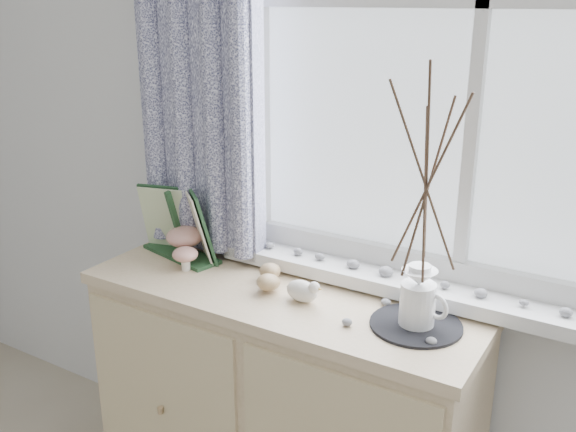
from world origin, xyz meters
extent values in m
cube|color=silver|center=(0.00, 2.00, 1.30)|extent=(4.00, 0.04, 2.60)
cube|color=silver|center=(0.30, 2.00, 1.65)|extent=(1.30, 0.01, 1.40)
cube|color=silver|center=(0.30, 1.92, 0.88)|extent=(1.45, 0.16, 0.04)
cube|color=beige|center=(-0.15, 1.75, 0.41)|extent=(1.17, 0.43, 0.81)
cube|color=beige|center=(-0.15, 1.75, 0.83)|extent=(1.20, 0.45, 0.03)
cube|color=beige|center=(-0.44, 1.53, 0.41)|extent=(0.55, 0.01, 0.75)
cylinder|color=white|center=(-0.54, 1.79, 0.89)|extent=(0.03, 0.03, 0.08)
ellipsoid|color=#AA2505|center=(-0.54, 1.79, 0.93)|extent=(0.12, 0.12, 0.07)
cylinder|color=white|center=(-0.48, 1.72, 0.88)|extent=(0.03, 0.03, 0.05)
ellipsoid|color=#AA2505|center=(-0.48, 1.72, 0.90)|extent=(0.08, 0.08, 0.04)
ellipsoid|color=#A2875A|center=(-0.17, 1.72, 0.88)|extent=(0.06, 0.05, 0.08)
ellipsoid|color=#A2875A|center=(-0.21, 1.79, 0.88)|extent=(0.06, 0.05, 0.08)
cylinder|color=black|center=(0.26, 1.75, 0.85)|extent=(0.24, 0.24, 0.01)
cylinder|color=white|center=(0.26, 1.75, 0.91)|extent=(0.12, 0.12, 0.11)
cone|color=white|center=(0.26, 1.75, 0.99)|extent=(0.09, 0.09, 0.04)
cylinder|color=white|center=(0.26, 1.75, 1.01)|extent=(0.06, 0.06, 0.03)
torus|color=white|center=(0.32, 1.75, 0.92)|extent=(0.07, 0.04, 0.07)
ellipsoid|color=gray|center=(0.11, 1.65, 0.86)|extent=(0.03, 0.03, 0.02)
ellipsoid|color=gray|center=(0.15, 1.81, 0.86)|extent=(0.03, 0.03, 0.02)
ellipsoid|color=gray|center=(0.33, 1.67, 0.86)|extent=(0.03, 0.03, 0.02)
ellipsoid|color=gray|center=(0.03, 1.85, 0.86)|extent=(0.03, 0.03, 0.02)
camera|label=1|loc=(0.75, 0.31, 1.66)|focal=40.00mm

